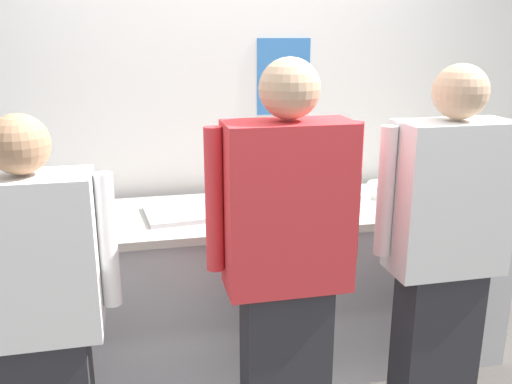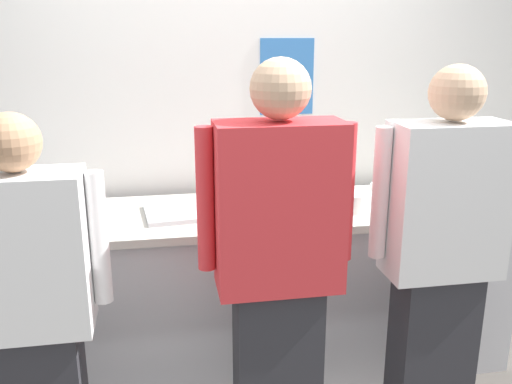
# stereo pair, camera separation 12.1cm
# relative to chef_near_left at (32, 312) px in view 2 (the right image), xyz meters

# --- Properties ---
(wall_back) EXTENTS (4.69, 0.11, 2.91)m
(wall_back) POSITION_rel_chef_near_left_xyz_m (0.89, 1.26, 0.62)
(wall_back) COLOR white
(wall_back) RESTS_ON ground
(prep_counter) EXTENTS (2.99, 0.71, 0.93)m
(prep_counter) POSITION_rel_chef_near_left_xyz_m (0.89, 0.78, -0.36)
(prep_counter) COLOR silver
(prep_counter) RESTS_ON ground
(chef_near_left) EXTENTS (0.58, 0.24, 1.57)m
(chef_near_left) POSITION_rel_chef_near_left_xyz_m (0.00, 0.00, 0.00)
(chef_near_left) COLOR #2D2D33
(chef_near_left) RESTS_ON ground
(chef_center) EXTENTS (0.63, 0.24, 1.75)m
(chef_center) POSITION_rel_chef_near_left_xyz_m (0.94, 0.03, 0.09)
(chef_center) COLOR #2D2D33
(chef_center) RESTS_ON ground
(chef_far_right) EXTENTS (0.62, 0.24, 1.71)m
(chef_far_right) POSITION_rel_chef_near_left_xyz_m (1.66, 0.07, 0.08)
(chef_far_right) COLOR #2D2D33
(chef_far_right) RESTS_ON ground
(plate_stack_front) EXTENTS (0.23, 0.23, 0.10)m
(plate_stack_front) POSITION_rel_chef_near_left_xyz_m (1.47, 0.70, 0.15)
(plate_stack_front) COLOR white
(plate_stack_front) RESTS_ON prep_counter
(plate_stack_rear) EXTENTS (0.21, 0.21, 0.07)m
(plate_stack_rear) POSITION_rel_chef_near_left_xyz_m (1.76, 0.87, 0.14)
(plate_stack_rear) COLOR white
(plate_stack_rear) RESTS_ON prep_counter
(mixing_bowl_steel) EXTENTS (0.31, 0.31, 0.10)m
(mixing_bowl_steel) POSITION_rel_chef_near_left_xyz_m (-0.13, 0.85, 0.15)
(mixing_bowl_steel) COLOR #B7BABF
(mixing_bowl_steel) RESTS_ON prep_counter
(sheet_tray) EXTENTS (0.51, 0.39, 0.02)m
(sheet_tray) POSITION_rel_chef_near_left_xyz_m (0.65, 0.77, 0.11)
(sheet_tray) COLOR #B7BABF
(sheet_tray) RESTS_ON prep_counter
(squeeze_bottle_primary) EXTENTS (0.06, 0.06, 0.20)m
(squeeze_bottle_primary) POSITION_rel_chef_near_left_xyz_m (1.27, 0.74, 0.20)
(squeeze_bottle_primary) COLOR #E5E066
(squeeze_bottle_primary) RESTS_ON prep_counter
(squeeze_bottle_secondary) EXTENTS (0.06, 0.06, 0.21)m
(squeeze_bottle_secondary) POSITION_rel_chef_near_left_xyz_m (2.13, 0.80, 0.20)
(squeeze_bottle_secondary) COLOR #E5E066
(squeeze_bottle_secondary) RESTS_ON prep_counter
(ramekin_yellow_sauce) EXTENTS (0.08, 0.08, 0.04)m
(ramekin_yellow_sauce) POSITION_rel_chef_near_left_xyz_m (0.21, 0.83, 0.12)
(ramekin_yellow_sauce) COLOR white
(ramekin_yellow_sauce) RESTS_ON prep_counter
(ramekin_orange_sauce) EXTENTS (0.10, 0.10, 0.04)m
(ramekin_orange_sauce) POSITION_rel_chef_near_left_xyz_m (1.05, 0.71, 0.12)
(ramekin_orange_sauce) COLOR white
(ramekin_orange_sauce) RESTS_ON prep_counter
(deli_cup) EXTENTS (0.09, 0.09, 0.10)m
(deli_cup) POSITION_rel_chef_near_left_xyz_m (0.06, 0.77, 0.15)
(deli_cup) COLOR white
(deli_cup) RESTS_ON prep_counter
(chefs_knife) EXTENTS (0.28, 0.03, 0.02)m
(chefs_knife) POSITION_rel_chef_near_left_xyz_m (1.15, 0.89, 0.11)
(chefs_knife) COLOR #B7BABF
(chefs_knife) RESTS_ON prep_counter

